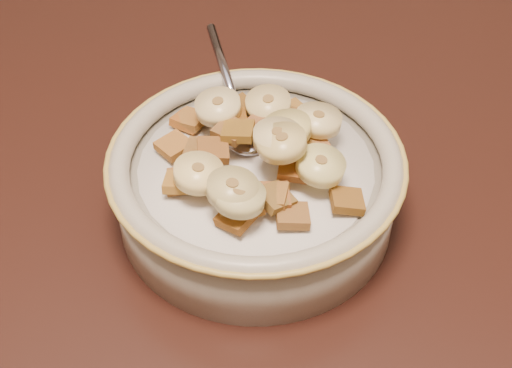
% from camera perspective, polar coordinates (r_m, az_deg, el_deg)
% --- Properties ---
extents(table, '(1.44, 0.96, 0.04)m').
position_cam_1_polar(table, '(0.50, 1.03, -6.57)').
color(table, black).
rests_on(table, floor).
extents(chair, '(0.46, 0.46, 0.85)m').
position_cam_1_polar(chair, '(1.22, -0.40, 10.12)').
color(chair, black).
rests_on(chair, floor).
extents(cereal_bowl, '(0.19, 0.19, 0.05)m').
position_cam_1_polar(cereal_bowl, '(0.49, 0.00, -0.61)').
color(cereal_bowl, '#AFACA1').
rests_on(cereal_bowl, table).
extents(milk, '(0.16, 0.16, 0.00)m').
position_cam_1_polar(milk, '(0.47, 0.00, 1.33)').
color(milk, white).
rests_on(milk, cereal_bowl).
extents(spoon, '(0.05, 0.06, 0.01)m').
position_cam_1_polar(spoon, '(0.49, -0.90, 4.05)').
color(spoon, '#A4A8C0').
rests_on(spoon, cereal_bowl).
extents(cereal_square_0, '(0.02, 0.02, 0.01)m').
position_cam_1_polar(cereal_square_0, '(0.47, -1.45, 4.24)').
color(cereal_square_0, '#865D19').
rests_on(cereal_square_0, milk).
extents(cereal_square_1, '(0.02, 0.02, 0.01)m').
position_cam_1_polar(cereal_square_1, '(0.43, 2.94, -2.53)').
color(cereal_square_1, brown).
rests_on(cereal_square_1, milk).
extents(cereal_square_2, '(0.03, 0.03, 0.01)m').
position_cam_1_polar(cereal_square_2, '(0.50, -5.23, 5.16)').
color(cereal_square_2, brown).
rests_on(cereal_square_2, milk).
extents(cereal_square_3, '(0.03, 0.03, 0.01)m').
position_cam_1_polar(cereal_square_3, '(0.46, 4.21, 2.39)').
color(cereal_square_3, olive).
rests_on(cereal_square_3, milk).
extents(cereal_square_4, '(0.02, 0.02, 0.01)m').
position_cam_1_polar(cereal_square_4, '(0.44, -3.73, 0.17)').
color(cereal_square_4, brown).
rests_on(cereal_square_4, milk).
extents(cereal_square_5, '(0.03, 0.03, 0.01)m').
position_cam_1_polar(cereal_square_5, '(0.48, -6.57, 3.06)').
color(cereal_square_5, olive).
rests_on(cereal_square_5, milk).
extents(cereal_square_6, '(0.02, 0.02, 0.01)m').
position_cam_1_polar(cereal_square_6, '(0.50, 3.59, 5.50)').
color(cereal_square_6, olive).
rests_on(cereal_square_6, milk).
extents(cereal_square_7, '(0.03, 0.03, 0.01)m').
position_cam_1_polar(cereal_square_7, '(0.43, -1.58, -2.65)').
color(cereal_square_7, '#96501E').
rests_on(cereal_square_7, milk).
extents(cereal_square_8, '(0.02, 0.02, 0.01)m').
position_cam_1_polar(cereal_square_8, '(0.45, 3.08, 1.33)').
color(cereal_square_8, brown).
rests_on(cereal_square_8, milk).
extents(cereal_square_9, '(0.03, 0.03, 0.01)m').
position_cam_1_polar(cereal_square_9, '(0.44, 1.38, -1.01)').
color(cereal_square_9, brown).
rests_on(cereal_square_9, milk).
extents(cereal_square_10, '(0.02, 0.02, 0.01)m').
position_cam_1_polar(cereal_square_10, '(0.50, 1.76, 5.43)').
color(cereal_square_10, brown).
rests_on(cereal_square_10, milk).
extents(cereal_square_11, '(0.03, 0.03, 0.01)m').
position_cam_1_polar(cereal_square_11, '(0.50, 2.21, 5.49)').
color(cereal_square_11, brown).
rests_on(cereal_square_11, milk).
extents(cereal_square_12, '(0.03, 0.03, 0.01)m').
position_cam_1_polar(cereal_square_12, '(0.43, -0.85, -1.83)').
color(cereal_square_12, brown).
rests_on(cereal_square_12, milk).
extents(cereal_square_13, '(0.02, 0.02, 0.01)m').
position_cam_1_polar(cereal_square_13, '(0.46, -5.91, 0.30)').
color(cereal_square_13, '#915E26').
rests_on(cereal_square_13, milk).
extents(cereal_square_14, '(0.03, 0.03, 0.01)m').
position_cam_1_polar(cereal_square_14, '(0.47, -1.99, 4.29)').
color(cereal_square_14, brown).
rests_on(cereal_square_14, milk).
extents(cereal_square_15, '(0.02, 0.02, 0.01)m').
position_cam_1_polar(cereal_square_15, '(0.46, -4.46, 2.58)').
color(cereal_square_15, brown).
rests_on(cereal_square_15, milk).
extents(cereal_square_16, '(0.03, 0.03, 0.01)m').
position_cam_1_polar(cereal_square_16, '(0.48, -1.89, 4.99)').
color(cereal_square_16, brown).
rests_on(cereal_square_16, milk).
extents(cereal_square_17, '(0.03, 0.03, 0.01)m').
position_cam_1_polar(cereal_square_17, '(0.50, -1.10, 5.98)').
color(cereal_square_17, brown).
rests_on(cereal_square_17, milk).
extents(cereal_square_18, '(0.03, 0.03, 0.01)m').
position_cam_1_polar(cereal_square_18, '(0.50, 2.85, 5.81)').
color(cereal_square_18, brown).
rests_on(cereal_square_18, milk).
extents(cereal_square_19, '(0.03, 0.03, 0.01)m').
position_cam_1_polar(cereal_square_19, '(0.44, -1.66, -1.78)').
color(cereal_square_19, olive).
rests_on(cereal_square_19, milk).
extents(cereal_square_20, '(0.02, 0.02, 0.01)m').
position_cam_1_polar(cereal_square_20, '(0.44, 7.29, -1.32)').
color(cereal_square_20, brown).
rests_on(cereal_square_20, milk).
extents(cereal_square_21, '(0.03, 0.03, 0.01)m').
position_cam_1_polar(cereal_square_21, '(0.47, 4.70, 2.91)').
color(cereal_square_21, '#916033').
rests_on(cereal_square_21, milk).
extents(cereal_square_22, '(0.03, 0.03, 0.01)m').
position_cam_1_polar(cereal_square_22, '(0.44, 1.52, -1.10)').
color(cereal_square_22, brown).
rests_on(cereal_square_22, milk).
extents(cereal_square_23, '(0.02, 0.03, 0.01)m').
position_cam_1_polar(cereal_square_23, '(0.50, -5.41, 5.05)').
color(cereal_square_23, '#984E1B').
rests_on(cereal_square_23, milk).
extents(cereal_square_24, '(0.02, 0.02, 0.01)m').
position_cam_1_polar(cereal_square_24, '(0.49, 2.04, 5.42)').
color(cereal_square_24, brown).
rests_on(cereal_square_24, milk).
extents(cereal_square_25, '(0.02, 0.02, 0.01)m').
position_cam_1_polar(cereal_square_25, '(0.45, -6.09, 0.15)').
color(cereal_square_25, olive).
rests_on(cereal_square_25, milk).
extents(cereal_square_26, '(0.03, 0.03, 0.01)m').
position_cam_1_polar(cereal_square_26, '(0.47, 0.63, 4.82)').
color(cereal_square_26, brown).
rests_on(cereal_square_26, milk).
extents(cereal_square_27, '(0.02, 0.02, 0.01)m').
position_cam_1_polar(cereal_square_27, '(0.44, 1.24, -0.95)').
color(cereal_square_27, '#966025').
rests_on(cereal_square_27, milk).
extents(cereal_square_28, '(0.03, 0.03, 0.01)m').
position_cam_1_polar(cereal_square_28, '(0.51, 0.09, 6.22)').
color(cereal_square_28, brown).
rests_on(cereal_square_28, milk).
extents(cereal_square_29, '(0.03, 0.02, 0.01)m').
position_cam_1_polar(cereal_square_29, '(0.46, -3.47, 2.72)').
color(cereal_square_29, brown).
rests_on(cereal_square_29, milk).
extents(cereal_square_30, '(0.03, 0.03, 0.01)m').
position_cam_1_polar(cereal_square_30, '(0.49, 3.73, 4.48)').
color(cereal_square_30, '#8F4A18').
rests_on(cereal_square_30, milk).
extents(banana_slice_0, '(0.04, 0.04, 0.02)m').
position_cam_1_polar(banana_slice_0, '(0.45, 5.20, 1.48)').
color(banana_slice_0, beige).
rests_on(banana_slice_0, milk).
extents(banana_slice_1, '(0.04, 0.04, 0.01)m').
position_cam_1_polar(banana_slice_1, '(0.48, 5.01, 5.12)').
color(banana_slice_1, beige).
rests_on(banana_slice_1, milk).
extents(banana_slice_2, '(0.04, 0.04, 0.01)m').
position_cam_1_polar(banana_slice_2, '(0.44, 2.07, 3.31)').
color(banana_slice_2, '#E3C570').
rests_on(banana_slice_2, milk).
extents(banana_slice_3, '(0.03, 0.03, 0.01)m').
position_cam_1_polar(banana_slice_3, '(0.49, 0.98, 6.38)').
color(banana_slice_3, '#E9D587').
rests_on(banana_slice_3, milk).
extents(banana_slice_4, '(0.04, 0.04, 0.01)m').
position_cam_1_polar(banana_slice_4, '(0.48, -3.06, 6.19)').
color(banana_slice_4, beige).
rests_on(banana_slice_4, milk).
extents(banana_slice_5, '(0.04, 0.04, 0.01)m').
position_cam_1_polar(banana_slice_5, '(0.42, -1.33, -1.01)').
color(banana_slice_5, beige).
rests_on(banana_slice_5, milk).
extents(banana_slice_6, '(0.04, 0.04, 0.01)m').
position_cam_1_polar(banana_slice_6, '(0.44, -4.62, 0.88)').
color(banana_slice_6, '#F6E995').
rests_on(banana_slice_6, milk).
extents(banana_slice_7, '(0.03, 0.03, 0.01)m').
position_cam_1_polar(banana_slice_7, '(0.44, 1.74, 3.74)').
color(banana_slice_7, '#DAC383').
rests_on(banana_slice_7, milk).
extents(banana_slice_8, '(0.04, 0.04, 0.01)m').
position_cam_1_polar(banana_slice_8, '(0.42, -1.90, -0.38)').
color(banana_slice_8, '#C8BB61').
rests_on(banana_slice_8, milk).
extents(banana_slice_9, '(0.04, 0.04, 0.01)m').
position_cam_1_polar(banana_slice_9, '(0.46, 2.51, 4.46)').
color(banana_slice_9, '#E3D576').
rests_on(banana_slice_9, milk).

